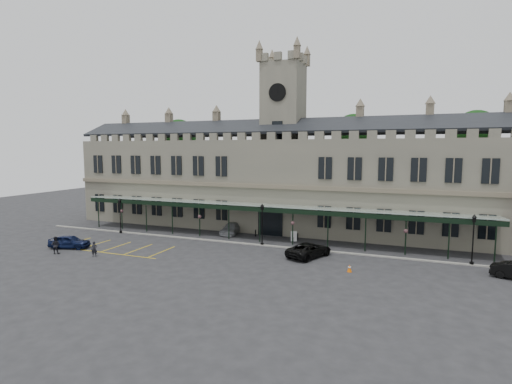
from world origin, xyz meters
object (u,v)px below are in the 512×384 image
(traffic_cone, at_px, (350,268))
(person_b, at_px, (55,245))
(clock_tower, at_px, (283,132))
(person_a, at_px, (94,249))
(lamp_post_right, at_px, (473,235))
(lamp_post_mid, at_px, (262,221))
(car_left_a, at_px, (69,242))
(car_van, at_px, (309,250))
(car_taxi, at_px, (231,229))
(sign_board, at_px, (294,236))
(lamp_post_left, at_px, (120,212))
(station_building, at_px, (283,181))

(traffic_cone, bearing_deg, person_b, -170.48)
(clock_tower, bearing_deg, person_a, -122.10)
(lamp_post_right, bearing_deg, lamp_post_mid, 179.91)
(clock_tower, bearing_deg, lamp_post_mid, -85.03)
(traffic_cone, xyz_separation_m, car_left_a, (-29.87, -2.63, 0.41))
(traffic_cone, relative_size, car_van, 0.13)
(car_van, height_order, person_a, person_a)
(car_left_a, relative_size, car_van, 0.82)
(car_taxi, bearing_deg, car_van, -37.24)
(sign_board, height_order, person_a, person_a)
(traffic_cone, height_order, car_taxi, car_taxi)
(lamp_post_left, distance_m, car_van, 25.73)
(station_building, distance_m, car_van, 15.90)
(lamp_post_right, bearing_deg, car_van, -169.69)
(clock_tower, xyz_separation_m, car_taxi, (-5.00, -6.00, -12.43))
(car_van, bearing_deg, lamp_post_mid, -0.64)
(lamp_post_right, xyz_separation_m, person_b, (-39.70, -11.14, -1.97))
(traffic_cone, bearing_deg, lamp_post_left, 168.97)
(clock_tower, distance_m, person_b, 30.54)
(station_building, distance_m, lamp_post_left, 21.75)
(lamp_post_left, xyz_separation_m, lamp_post_mid, (19.46, 0.38, 0.13))
(lamp_post_mid, bearing_deg, traffic_cone, -30.44)
(station_building, distance_m, sign_board, 9.86)
(station_building, bearing_deg, person_a, -122.21)
(lamp_post_left, xyz_separation_m, sign_board, (22.21, 3.69, -2.11))
(clock_tower, height_order, person_a, clock_tower)
(lamp_post_mid, distance_m, car_van, 7.00)
(car_taxi, distance_m, car_van, 13.98)
(lamp_post_left, bearing_deg, traffic_cone, -11.03)
(sign_board, xyz_separation_m, person_a, (-16.86, -13.93, 0.20))
(car_left_a, bearing_deg, sign_board, -78.48)
(car_van, height_order, person_b, person_b)
(lamp_post_right, bearing_deg, person_b, -164.33)
(person_b, bearing_deg, lamp_post_left, -108.86)
(person_a, distance_m, person_b, 4.66)
(car_left_a, relative_size, car_taxi, 0.93)
(station_building, bearing_deg, lamp_post_left, -149.99)
(station_building, xyz_separation_m, person_a, (-13.20, -20.95, -5.68))
(car_van, distance_m, person_a, 21.68)
(lamp_post_mid, distance_m, traffic_cone, 12.58)
(station_building, distance_m, lamp_post_right, 24.48)
(traffic_cone, distance_m, car_van, 5.75)
(sign_board, distance_m, car_left_a, 25.14)
(lamp_post_right, xyz_separation_m, car_left_a, (-40.21, -8.85, -2.14))
(clock_tower, bearing_deg, car_taxi, -129.83)
(clock_tower, height_order, person_b, clock_tower)
(car_left_a, relative_size, person_b, 2.39)
(lamp_post_mid, height_order, lamp_post_right, lamp_post_right)
(station_building, distance_m, person_a, 25.41)
(clock_tower, distance_m, sign_board, 14.86)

